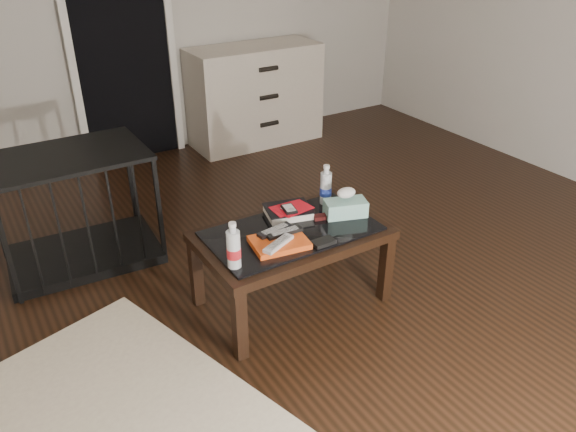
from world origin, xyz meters
The scene contains 17 objects.
ground centered at (0.00, 0.00, 0.00)m, with size 5.00×5.00×0.00m, color black.
doorway centered at (-0.40, 2.47, 1.02)m, with size 0.90×0.08×2.07m.
coffee_table centered at (-0.34, -0.09, 0.40)m, with size 1.00×0.60×0.46m.
dresser centered at (0.71, 2.23, 0.45)m, with size 1.20×0.53×0.90m.
pet_crate centered at (-1.23, 0.98, 0.23)m, with size 0.94×0.66×0.71m.
magazines centered at (-0.48, -0.18, 0.48)m, with size 0.28×0.21×0.03m, color #E14C15.
remote_silver centered at (-0.51, -0.23, 0.50)m, with size 0.20×0.05×0.02m, color #B8B8BD.
remote_black_front centered at (-0.42, -0.15, 0.50)m, with size 0.20×0.05×0.02m, color black.
remote_black_back centered at (-0.46, -0.10, 0.50)m, with size 0.20×0.05×0.02m, color black.
textbook centered at (-0.27, 0.06, 0.48)m, with size 0.25×0.20×0.05m, color black.
dvd_mailers centered at (-0.27, 0.05, 0.51)m, with size 0.19×0.14×0.01m, color red.
ipod centered at (-0.29, 0.03, 0.52)m, with size 0.06×0.10×0.02m, color black.
flip_phone centered at (-0.14, -0.07, 0.47)m, with size 0.09×0.05×0.02m, color black.
wallet centered at (-0.28, -0.29, 0.47)m, with size 0.12×0.07×0.02m, color black.
water_bottle_left centered at (-0.76, -0.24, 0.58)m, with size 0.07×0.07×0.24m, color silver.
water_bottle_right centered at (-0.01, 0.08, 0.58)m, with size 0.07×0.07×0.24m, color silver.
tissue_box centered at (0.00, -0.11, 0.51)m, with size 0.23×0.12×0.09m, color teal.
Camera 1 is at (-1.72, -2.28, 1.96)m, focal length 35.00 mm.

